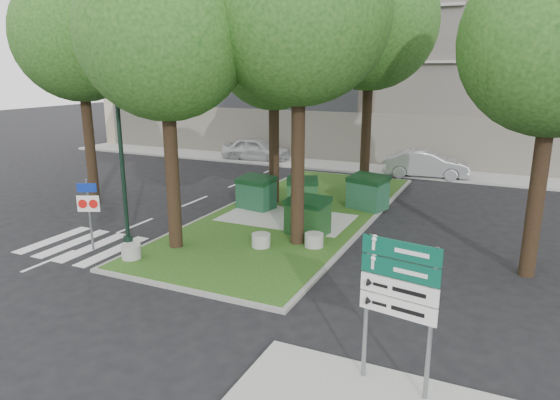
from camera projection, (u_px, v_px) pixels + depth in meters
The scene contains 23 objects.
ground at pixel (167, 286), 13.73m from camera, with size 120.00×120.00×0.00m, color black.
median_island at pixel (297, 213), 20.53m from camera, with size 6.00×16.00×0.12m, color #234313.
median_kerb at pixel (297, 213), 20.53m from camera, with size 6.30×16.30×0.10m, color gray.
building_sidewalk at pixel (357, 168), 29.95m from camera, with size 42.00×3.00×0.12m, color #999993.
zebra_crossing at pixel (103, 249), 16.56m from camera, with size 5.00×3.00×0.01m, color silver.
apartment_building at pixel (392, 36), 34.52m from camera, with size 41.00×12.00×16.00m, color #C7AF95.
tree_median_near_left at pixel (167, 16), 14.69m from camera, with size 5.20×5.20×10.53m.
tree_median_mid at pixel (276, 39), 20.28m from camera, with size 4.80×4.80×9.99m.
tree_median_far at pixel (374, 8), 21.27m from camera, with size 5.80×5.80×11.93m.
tree_street_left at pixel (81, 22), 20.51m from camera, with size 5.40×5.40×11.00m.
dumpster_a at pixel (256, 193), 20.86m from camera, with size 1.64×1.27×1.39m.
dumpster_b at pixel (302, 192), 21.27m from camera, with size 1.58×1.37×1.23m.
dumpster_c at pixel (308, 216), 17.62m from camera, with size 1.59×1.22×1.35m.
dumpster_d at pixel (368, 192), 20.82m from camera, with size 1.81×1.50×1.44m.
bollard_left at pixel (131, 252), 15.39m from camera, with size 0.59×0.59×0.42m, color #9E9E99.
bollard_right at pixel (314, 240), 16.42m from camera, with size 0.62×0.62×0.44m, color gray.
bollard_mid at pixel (261, 240), 16.40m from camera, with size 0.61×0.61×0.44m, color #979893.
litter_bin at pixel (378, 195), 21.64m from camera, with size 0.46×0.46×0.80m, color #CFD819.
street_lamp at pixel (120, 138), 16.39m from camera, with size 0.46×0.46×5.72m.
traffic_sign_pole at pixel (89, 205), 16.12m from camera, with size 0.67×0.34×2.41m.
directional_sign at pixel (399, 292), 8.73m from camera, with size 1.41×0.30×2.84m.
car_white at pixel (256, 149), 32.38m from camera, with size 1.78×4.41×1.50m, color silver.
car_silver at pixel (426, 164), 27.29m from camera, with size 1.58×4.54×1.49m, color #ABAFB3.
Camera 1 is at (8.15, -10.19, 5.79)m, focal length 32.00 mm.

